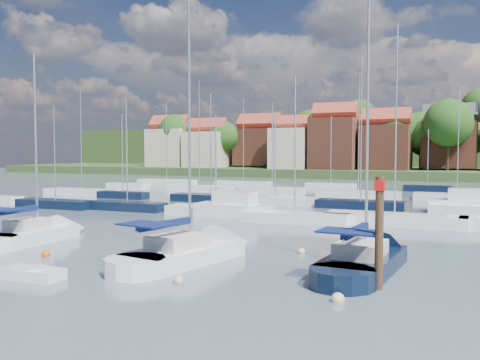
% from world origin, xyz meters
% --- Properties ---
extents(ground, '(260.00, 260.00, 0.00)m').
position_xyz_m(ground, '(0.00, 40.00, 0.00)').
color(ground, '#404D57').
rests_on(ground, ground).
extents(sailboat_left, '(2.87, 9.65, 13.11)m').
position_xyz_m(sailboat_left, '(-12.01, 4.11, 0.36)').
color(sailboat_left, white).
rests_on(sailboat_left, ground).
extents(sailboat_centre, '(5.01, 11.54, 15.21)m').
position_xyz_m(sailboat_centre, '(0.27, 2.91, 0.36)').
color(sailboat_centre, white).
rests_on(sailboat_centre, ground).
extents(sailboat_navy, '(3.68, 11.18, 15.27)m').
position_xyz_m(sailboat_navy, '(9.14, 4.55, 0.36)').
color(sailboat_navy, black).
rests_on(sailboat_navy, ground).
extents(tender, '(2.92, 1.46, 0.62)m').
position_xyz_m(tender, '(-4.60, -4.26, 0.24)').
color(tender, white).
rests_on(tender, ground).
extents(timber_piling, '(0.40, 0.40, 7.07)m').
position_xyz_m(timber_piling, '(10.29, 0.20, 1.51)').
color(timber_piling, '#4C331E').
rests_on(timber_piling, ground).
extents(buoy_c, '(0.47, 0.47, 0.47)m').
position_xyz_m(buoy_c, '(-7.91, 0.04, 0.00)').
color(buoy_c, '#D85914').
rests_on(buoy_c, ground).
extents(buoy_d, '(0.45, 0.45, 0.45)m').
position_xyz_m(buoy_d, '(1.90, -2.19, 0.00)').
color(buoy_d, beige).
rests_on(buoy_d, ground).
extents(buoy_e, '(0.47, 0.47, 0.47)m').
position_xyz_m(buoy_e, '(4.99, 6.46, 0.00)').
color(buoy_e, beige).
rests_on(buoy_e, ground).
extents(buoy_f, '(0.53, 0.53, 0.53)m').
position_xyz_m(buoy_f, '(9.14, -2.32, 0.00)').
color(buoy_f, beige).
rests_on(buoy_f, ground).
extents(marina_field, '(79.62, 41.41, 15.93)m').
position_xyz_m(marina_field, '(1.91, 35.15, 0.43)').
color(marina_field, white).
rests_on(marina_field, ground).
extents(far_shore_town, '(212.46, 90.00, 22.27)m').
position_xyz_m(far_shore_town, '(2.23, 132.67, 4.61)').
color(far_shore_town, '#374924').
rests_on(far_shore_town, ground).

